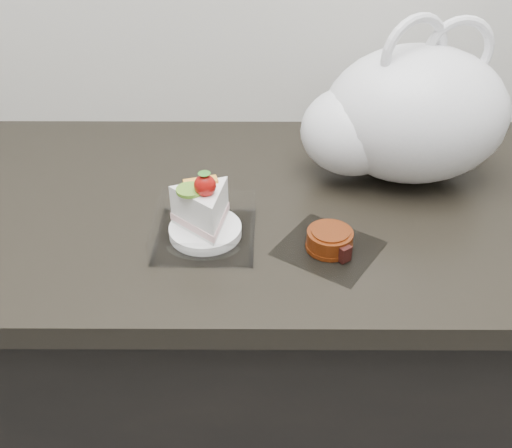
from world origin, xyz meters
TOP-DOWN VIEW (x-y plane):
  - counter at (0.00, 1.69)m, footprint 2.04×0.64m
  - cake_tray at (-0.09, 1.57)m, footprint 0.16×0.16m
  - mooncake_wrap at (0.11, 1.54)m, footprint 0.19×0.19m
  - plastic_bag at (0.25, 1.77)m, footprint 0.42×0.34m

SIDE VIEW (x-z plane):
  - counter at x=0.00m, z-range 0.00..0.90m
  - mooncake_wrap at x=0.11m, z-range 0.90..0.93m
  - cake_tray at x=-0.09m, z-range 0.87..1.00m
  - plastic_bag at x=0.25m, z-range 0.87..1.17m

